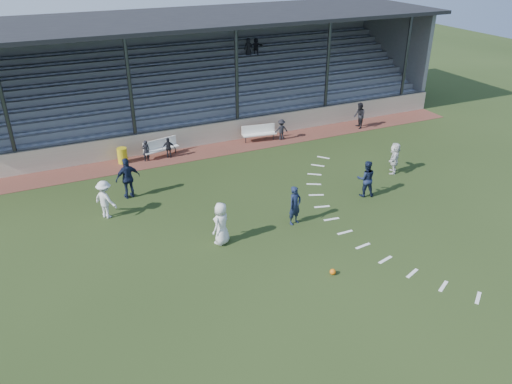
# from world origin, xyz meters

# --- Properties ---
(ground) EXTENTS (90.00, 90.00, 0.00)m
(ground) POSITION_xyz_m (0.00, 0.00, 0.00)
(ground) COLOR #233315
(ground) RESTS_ON ground
(cinder_track) EXTENTS (34.00, 2.00, 0.02)m
(cinder_track) POSITION_xyz_m (0.00, 10.50, 0.01)
(cinder_track) COLOR brown
(cinder_track) RESTS_ON ground
(retaining_wall) EXTENTS (34.00, 0.18, 1.20)m
(retaining_wall) POSITION_xyz_m (0.00, 11.55, 0.60)
(retaining_wall) COLOR beige
(retaining_wall) RESTS_ON ground
(bench_left) EXTENTS (2.04, 0.92, 0.95)m
(bench_left) POSITION_xyz_m (-1.87, 10.89, 0.58)
(bench_left) COLOR silver
(bench_left) RESTS_ON cinder_track
(bench_right) EXTENTS (2.04, 0.72, 0.95)m
(bench_right) POSITION_xyz_m (3.96, 10.74, 0.58)
(bench_right) COLOR silver
(bench_right) RESTS_ON cinder_track
(trash_bin) EXTENTS (0.52, 0.52, 0.83)m
(trash_bin) POSITION_xyz_m (-3.96, 10.83, 0.43)
(trash_bin) COLOR gold
(trash_bin) RESTS_ON cinder_track
(football) EXTENTS (0.22, 0.22, 0.22)m
(football) POSITION_xyz_m (0.86, -2.20, 0.11)
(football) COLOR orange
(football) RESTS_ON ground
(player_white_lead) EXTENTS (1.02, 0.95, 1.75)m
(player_white_lead) POSITION_xyz_m (-1.99, 1.39, 0.88)
(player_white_lead) COLOR silver
(player_white_lead) RESTS_ON ground
(player_navy_lead) EXTENTS (0.71, 0.58, 1.70)m
(player_navy_lead) POSITION_xyz_m (1.32, 1.52, 0.85)
(player_navy_lead) COLOR #141C37
(player_navy_lead) RESTS_ON ground
(player_navy_mid) EXTENTS (1.03, 0.93, 1.74)m
(player_navy_mid) POSITION_xyz_m (5.49, 2.38, 0.87)
(player_navy_mid) COLOR #141C37
(player_navy_mid) RESTS_ON ground
(player_white_wing) EXTENTS (1.17, 1.26, 1.70)m
(player_white_wing) POSITION_xyz_m (-5.72, 5.33, 0.85)
(player_white_wing) COLOR silver
(player_white_wing) RESTS_ON ground
(player_navy_wing) EXTENTS (1.20, 0.64, 1.94)m
(player_navy_wing) POSITION_xyz_m (-4.45, 6.77, 0.97)
(player_navy_wing) COLOR #141C37
(player_navy_wing) RESTS_ON ground
(player_white_back) EXTENTS (1.35, 1.43, 1.61)m
(player_white_back) POSITION_xyz_m (8.33, 3.89, 0.81)
(player_white_back) COLOR silver
(player_white_back) RESTS_ON ground
(official) EXTENTS (0.78, 0.90, 1.61)m
(official) POSITION_xyz_m (10.57, 10.11, 0.82)
(official) COLOR black
(official) RESTS_ON cinder_track
(sub_left_near) EXTENTS (0.43, 0.29, 1.17)m
(sub_left_near) POSITION_xyz_m (-2.76, 10.55, 0.60)
(sub_left_near) COLOR black
(sub_left_near) RESTS_ON cinder_track
(sub_left_far) EXTENTS (0.72, 0.47, 1.13)m
(sub_left_far) POSITION_xyz_m (-1.53, 10.49, 0.59)
(sub_left_far) COLOR black
(sub_left_far) RESTS_ON cinder_track
(sub_right) EXTENTS (0.86, 0.57, 1.24)m
(sub_right) POSITION_xyz_m (5.23, 10.35, 0.64)
(sub_right) COLOR black
(sub_right) RESTS_ON cinder_track
(grandstand) EXTENTS (34.60, 9.00, 6.61)m
(grandstand) POSITION_xyz_m (0.00, 16.26, 2.20)
(grandstand) COLOR slate
(grandstand) RESTS_ON ground
(penalty_arc) EXTENTS (3.89, 14.63, 0.01)m
(penalty_arc) POSITION_xyz_m (4.12, 0.00, 0.01)
(penalty_arc) COLOR white
(penalty_arc) RESTS_ON ground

